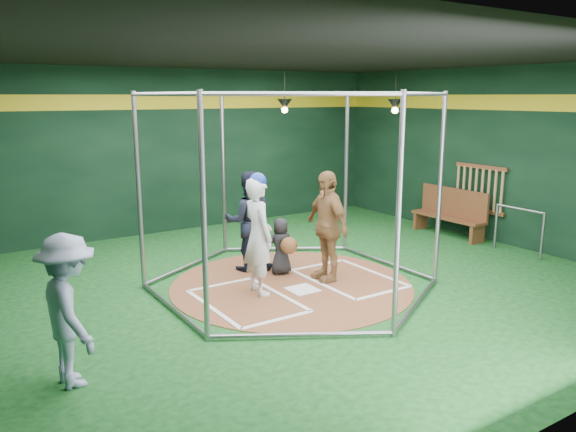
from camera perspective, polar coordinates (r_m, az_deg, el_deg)
room_shell at (r=8.52m, az=0.34°, el=4.20°), size 10.10×9.10×3.53m
clay_disc at (r=8.92m, az=0.35°, el=-7.00°), size 3.80×3.80×0.01m
home_plate at (r=8.69m, az=1.46°, el=-7.46°), size 0.43×0.43×0.01m
batter_box_left at (r=8.26m, az=-4.24°, el=-8.56°), size 1.17×1.77×0.01m
batter_box_right at (r=9.27m, az=6.15°, el=-6.26°), size 1.17×1.77×0.01m
batting_cage at (r=8.55m, az=0.37°, el=2.50°), size 4.05×4.67×3.00m
bat_rack at (r=12.27m, az=18.85°, el=2.66°), size 0.07×1.25×0.98m
pendant_lamp_near at (r=12.65m, az=-0.34°, el=11.27°), size 0.34×0.34×0.90m
pendant_lamp_far at (r=12.51m, az=10.84°, el=11.05°), size 0.34×0.34×0.90m
batter_figure at (r=8.32m, az=-3.04°, el=-1.86°), size 0.47×0.67×1.83m
visitor_leopard at (r=8.95m, az=3.96°, el=-1.01°), size 0.50×1.07×1.77m
catcher_figure at (r=9.29m, az=-0.63°, el=-3.06°), size 0.51×0.58×0.95m
umpire at (r=9.49m, az=-4.03°, el=-0.52°), size 1.00×0.90×1.69m
bystander_blue at (r=6.18m, az=-21.35°, el=-8.94°), size 0.67×1.07×1.60m
dugout_bench at (r=12.42m, az=16.20°, el=0.43°), size 0.40×1.73×1.01m
steel_railing at (r=11.34m, az=22.40°, el=-0.69°), size 0.05×1.03×0.89m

